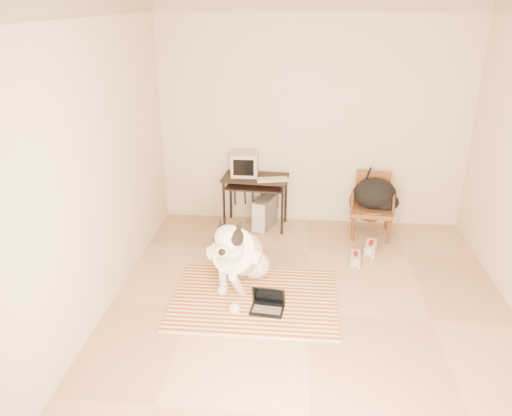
# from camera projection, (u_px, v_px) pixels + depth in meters

# --- Properties ---
(floor) EXTENTS (4.50, 4.50, 0.00)m
(floor) POSITION_uv_depth(u_px,v_px,m) (309.00, 313.00, 4.88)
(floor) COLOR tan
(floor) RESTS_ON ground
(ceiling) EXTENTS (4.50, 4.50, 0.00)m
(ceiling) POSITION_uv_depth(u_px,v_px,m) (324.00, 19.00, 3.83)
(ceiling) COLOR white
(ceiling) RESTS_ON wall_back
(wall_back) EXTENTS (4.50, 0.00, 4.50)m
(wall_back) POSITION_uv_depth(u_px,v_px,m) (313.00, 124.00, 6.42)
(wall_back) COLOR beige
(wall_back) RESTS_ON floor
(wall_front) EXTENTS (4.50, 0.00, 4.50)m
(wall_front) POSITION_uv_depth(u_px,v_px,m) (323.00, 351.00, 2.30)
(wall_front) COLOR beige
(wall_front) RESTS_ON floor
(wall_left) EXTENTS (0.00, 4.50, 4.50)m
(wall_left) POSITION_uv_depth(u_px,v_px,m) (95.00, 177.00, 4.53)
(wall_left) COLOR beige
(wall_left) RESTS_ON floor
(rug) EXTENTS (1.68, 1.29, 0.02)m
(rug) POSITION_uv_depth(u_px,v_px,m) (255.00, 298.00, 5.11)
(rug) COLOR #B83814
(rug) RESTS_ON floor
(dog) EXTENTS (0.60, 1.26, 0.90)m
(dog) POSITION_uv_depth(u_px,v_px,m) (238.00, 255.00, 5.24)
(dog) COLOR silver
(dog) RESTS_ON rug
(laptop) EXTENTS (0.35, 0.27, 0.23)m
(laptop) POSITION_uv_depth(u_px,v_px,m) (268.00, 304.00, 4.90)
(laptop) COLOR black
(laptop) RESTS_ON rug
(computer_desk) EXTENTS (0.88, 0.54, 0.70)m
(computer_desk) POSITION_uv_depth(u_px,v_px,m) (255.00, 184.00, 6.52)
(computer_desk) COLOR black
(computer_desk) RESTS_ON floor
(crt_monitor) EXTENTS (0.34, 0.33, 0.30)m
(crt_monitor) POSITION_uv_depth(u_px,v_px,m) (245.00, 164.00, 6.51)
(crt_monitor) COLOR #B3A78C
(crt_monitor) RESTS_ON computer_desk
(desk_keyboard) EXTENTS (0.42, 0.23, 0.03)m
(desk_keyboard) POSITION_uv_depth(u_px,v_px,m) (272.00, 179.00, 6.36)
(desk_keyboard) COLOR #B3A78C
(desk_keyboard) RESTS_ON computer_desk
(pc_tower) EXTENTS (0.32, 0.49, 0.42)m
(pc_tower) POSITION_uv_depth(u_px,v_px,m) (265.00, 213.00, 6.63)
(pc_tower) COLOR #525255
(pc_tower) RESTS_ON floor
(rattan_chair) EXTENTS (0.57, 0.55, 0.79)m
(rattan_chair) POSITION_uv_depth(u_px,v_px,m) (372.00, 205.00, 6.40)
(rattan_chair) COLOR brown
(rattan_chair) RESTS_ON floor
(backpack) EXTENTS (0.57, 0.45, 0.40)m
(backpack) POSITION_uv_depth(u_px,v_px,m) (377.00, 195.00, 6.31)
(backpack) COLOR black
(backpack) RESTS_ON rattan_chair
(sneaker_left) EXTENTS (0.14, 0.29, 0.10)m
(sneaker_left) POSITION_uv_depth(u_px,v_px,m) (355.00, 259.00, 5.82)
(sneaker_left) COLOR silver
(sneaker_left) RESTS_ON floor
(sneaker_right) EXTENTS (0.20, 0.34, 0.11)m
(sneaker_right) POSITION_uv_depth(u_px,v_px,m) (371.00, 248.00, 6.05)
(sneaker_right) COLOR silver
(sneaker_right) RESTS_ON floor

